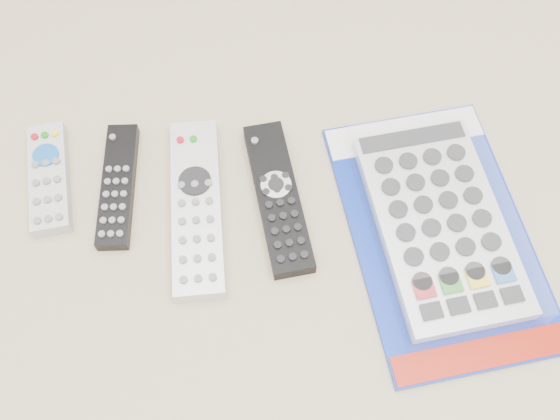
{
  "coord_description": "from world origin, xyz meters",
  "views": [
    {
      "loc": [
        0.03,
        -0.35,
        0.65
      ],
      "look_at": [
        0.03,
        -0.02,
        0.01
      ],
      "focal_mm": 40.0,
      "sensor_mm": 36.0,
      "label": 1
    }
  ],
  "objects_px": {
    "remote_slim_black": "(118,186)",
    "remote_large_black": "(278,197)",
    "remote_small_grey": "(49,178)",
    "jumbo_remote_packaged": "(440,222)",
    "remote_silver_dvd": "(197,207)"
  },
  "relations": [
    {
      "from": "remote_slim_black",
      "to": "remote_large_black",
      "type": "relative_size",
      "value": 0.81
    },
    {
      "from": "remote_small_grey",
      "to": "jumbo_remote_packaged",
      "type": "height_order",
      "value": "jumbo_remote_packaged"
    },
    {
      "from": "remote_silver_dvd",
      "to": "remote_large_black",
      "type": "xyz_separation_m",
      "value": [
        0.09,
        0.01,
        -0.0
      ]
    },
    {
      "from": "remote_large_black",
      "to": "jumbo_remote_packaged",
      "type": "bearing_deg",
      "value": -22.87
    },
    {
      "from": "remote_small_grey",
      "to": "remote_slim_black",
      "type": "distance_m",
      "value": 0.08
    },
    {
      "from": "remote_small_grey",
      "to": "jumbo_remote_packaged",
      "type": "relative_size",
      "value": 0.42
    },
    {
      "from": "remote_large_black",
      "to": "remote_silver_dvd",
      "type": "bearing_deg",
      "value": 176.9
    },
    {
      "from": "remote_silver_dvd",
      "to": "remote_large_black",
      "type": "height_order",
      "value": "remote_silver_dvd"
    },
    {
      "from": "remote_small_grey",
      "to": "remote_silver_dvd",
      "type": "xyz_separation_m",
      "value": [
        0.18,
        -0.04,
        0.0
      ]
    },
    {
      "from": "jumbo_remote_packaged",
      "to": "remote_small_grey",
      "type": "bearing_deg",
      "value": 160.64
    },
    {
      "from": "remote_slim_black",
      "to": "remote_silver_dvd",
      "type": "height_order",
      "value": "remote_silver_dvd"
    },
    {
      "from": "remote_silver_dvd",
      "to": "jumbo_remote_packaged",
      "type": "distance_m",
      "value": 0.28
    },
    {
      "from": "remote_small_grey",
      "to": "jumbo_remote_packaged",
      "type": "bearing_deg",
      "value": -19.59
    },
    {
      "from": "remote_slim_black",
      "to": "remote_large_black",
      "type": "xyz_separation_m",
      "value": [
        0.19,
        -0.02,
        0.0
      ]
    },
    {
      "from": "remote_slim_black",
      "to": "remote_large_black",
      "type": "bearing_deg",
      "value": -6.64
    }
  ]
}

